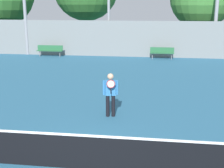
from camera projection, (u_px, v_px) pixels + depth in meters
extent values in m
cube|color=black|center=(80.00, 153.00, 7.96)|extent=(10.47, 0.03, 0.92)
cube|color=white|center=(80.00, 135.00, 7.84)|extent=(10.47, 0.04, 0.05)
cylinder|color=black|center=(108.00, 106.00, 11.74)|extent=(0.14, 0.14, 0.83)
cylinder|color=black|center=(113.00, 106.00, 11.76)|extent=(0.14, 0.14, 0.83)
cube|color=teal|center=(110.00, 88.00, 11.57)|extent=(0.42, 0.27, 0.57)
cylinder|color=teal|center=(104.00, 88.00, 11.56)|extent=(0.10, 0.10, 0.55)
cylinder|color=teal|center=(117.00, 88.00, 11.58)|extent=(0.10, 0.10, 0.55)
sphere|color=#DBAD89|center=(110.00, 77.00, 11.47)|extent=(0.23, 0.23, 0.23)
cylinder|color=black|center=(111.00, 91.00, 11.31)|extent=(0.03, 0.03, 0.22)
torus|color=red|center=(111.00, 84.00, 11.25)|extent=(0.31, 0.08, 0.31)
cylinder|color=silver|center=(111.00, 84.00, 11.25)|extent=(0.26, 0.06, 0.27)
cube|color=#28663D|center=(50.00, 51.00, 25.03)|extent=(2.10, 0.40, 0.04)
cylinder|color=gray|center=(40.00, 54.00, 25.20)|extent=(0.06, 0.06, 0.45)
cylinder|color=gray|center=(60.00, 54.00, 24.98)|extent=(0.06, 0.06, 0.45)
cube|color=#28663D|center=(50.00, 48.00, 25.15)|extent=(2.10, 0.04, 0.40)
cube|color=#28663D|center=(162.00, 53.00, 23.85)|extent=(1.82, 0.40, 0.04)
cylinder|color=gray|center=(152.00, 56.00, 24.00)|extent=(0.06, 0.06, 0.45)
cylinder|color=gray|center=(171.00, 57.00, 23.81)|extent=(0.06, 0.06, 0.45)
cube|color=#28663D|center=(162.00, 50.00, 23.96)|extent=(1.82, 0.04, 0.40)
cylinder|color=#939399|center=(109.00, 4.00, 24.62)|extent=(0.22, 0.22, 8.18)
cylinder|color=#939399|center=(24.00, 0.00, 25.13)|extent=(0.26, 0.26, 8.87)
cube|color=gray|center=(132.00, 39.00, 24.74)|extent=(28.55, 0.06, 2.85)
cylinder|color=brown|center=(87.00, 31.00, 30.87)|extent=(0.47, 0.47, 3.11)
cylinder|color=brown|center=(199.00, 37.00, 27.49)|extent=(0.43, 0.43, 2.56)
cylinder|color=brown|center=(3.00, 34.00, 30.53)|extent=(0.45, 0.45, 2.59)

